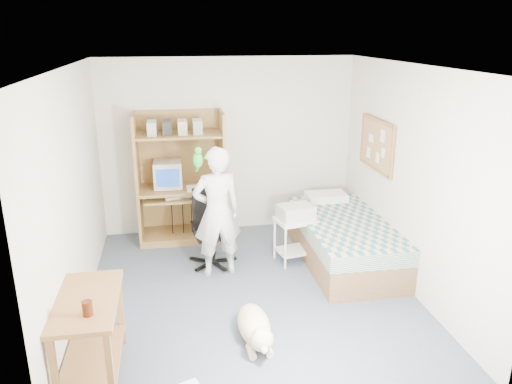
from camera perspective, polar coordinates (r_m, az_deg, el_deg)
floor at (r=5.78m, az=-0.59°, el=-11.37°), size 4.00×4.00×0.00m
wall_back at (r=7.20m, az=-3.16°, el=5.25°), size 3.60×0.02×2.50m
wall_right at (r=5.83m, az=17.12°, el=1.40°), size 0.02×4.00×2.50m
wall_left at (r=5.32m, az=-20.16°, el=-0.49°), size 0.02×4.00×2.50m
ceiling at (r=5.05m, az=-0.68°, el=14.19°), size 3.60×4.00×0.02m
computer_hutch at (r=7.01m, az=-8.55°, el=1.09°), size 1.20×0.63×1.80m
bed at (r=6.49m, az=9.97°, el=-5.40°), size 1.02×2.02×0.66m
side_desk at (r=4.51m, az=-18.47°, el=-14.35°), size 0.50×1.00×0.75m
corkboard at (r=6.56m, az=13.61°, el=5.30°), size 0.04×0.94×0.66m
office_chair at (r=6.34m, az=-5.16°, el=-5.24°), size 0.54×0.54×0.95m
person at (r=5.90m, az=-4.48°, el=-2.31°), size 0.63×0.46×1.58m
parrot at (r=5.71m, az=-6.65°, el=3.82°), size 0.12×0.20×0.32m
dog at (r=4.91m, az=-0.11°, el=-15.15°), size 0.32×0.94×0.35m
printer_cart at (r=6.37m, az=4.50°, el=-4.72°), size 0.55×0.48×0.58m
printer at (r=6.27m, az=4.56°, el=-2.32°), size 0.48×0.40×0.18m
crt_monitor at (r=6.98m, az=-10.02°, el=2.05°), size 0.39×0.42×0.36m
keyboard at (r=6.90m, az=-8.55°, el=-0.49°), size 0.47×0.22×0.03m
pencil_cup at (r=6.94m, az=-5.87°, el=1.01°), size 0.08×0.08×0.12m
drink_glass at (r=4.12m, az=-18.71°, el=-12.48°), size 0.08×0.08×0.12m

